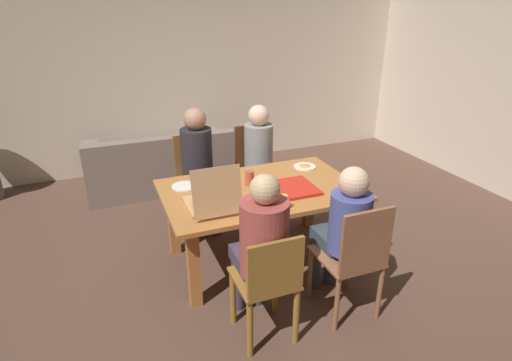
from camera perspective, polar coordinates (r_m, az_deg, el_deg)
ground_plane at (r=4.01m, az=0.53°, el=-10.57°), size 20.00×20.00×0.00m
back_wall at (r=6.07m, az=-9.70°, el=14.53°), size 6.72×0.12×2.67m
side_wall_right at (r=6.12m, az=28.49°, el=12.19°), size 0.12×4.75×2.67m
dining_table at (r=3.70m, az=0.57°, el=-2.61°), size 1.69×1.07×0.73m
chair_0 at (r=2.91m, az=1.67°, el=-13.96°), size 0.41×0.42×0.88m
person_0 at (r=2.86m, az=0.67°, el=-8.39°), size 0.33×0.53×1.25m
chair_1 at (r=4.70m, az=-0.03°, el=1.88°), size 0.43×0.40×0.98m
person_1 at (r=4.50m, az=0.61°, el=3.87°), size 0.31×0.49×1.24m
chair_2 at (r=4.53m, az=-8.18°, el=0.92°), size 0.43×0.41×0.94m
person_2 at (r=4.32m, az=-7.86°, el=2.89°), size 0.32×0.55×1.26m
chair_3 at (r=3.15m, az=13.33°, el=-10.00°), size 0.42×0.46×0.96m
person_3 at (r=3.18m, az=11.94°, el=-6.03°), size 0.30×0.52×1.19m
pizza_box_0 at (r=3.32m, az=-6.13°, el=-2.84°), size 0.38×0.45×0.40m
pizza_box_1 at (r=3.63m, az=4.89°, el=-1.07°), size 0.40×0.40×0.03m
plate_0 at (r=4.14m, az=6.68°, el=1.96°), size 0.22×0.22×0.03m
plate_1 at (r=3.76m, az=-5.01°, el=-0.27°), size 0.21×0.21×0.03m
plate_2 at (r=3.73m, az=-9.77°, el=-0.77°), size 0.22×0.22×0.01m
drinking_glass_0 at (r=3.70m, az=-0.89°, el=0.34°), size 0.08×0.08×0.13m
drinking_glass_1 at (r=3.27m, az=3.77°, el=-3.02°), size 0.06×0.06×0.12m
couch at (r=5.52m, az=-13.00°, el=1.87°), size 1.80×0.91×0.75m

